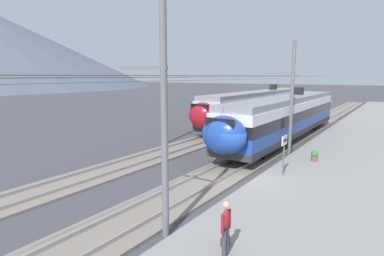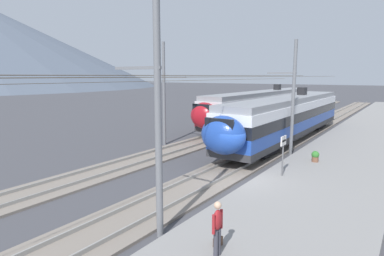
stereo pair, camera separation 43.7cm
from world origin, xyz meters
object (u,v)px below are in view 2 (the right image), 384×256
(train_far_track, at_px, (263,105))
(catenary_mast_west, at_px, (155,115))
(catenary_mast_mid, at_px, (292,96))
(potted_plant_platform_edge, at_px, (315,156))
(train_near_platform, at_px, (287,116))
(catenary_mast_far_side, at_px, (165,93))
(platform_sign, at_px, (283,147))
(handbag_beside_passenger, at_px, (218,241))
(passenger_walking, at_px, (217,226))

(train_far_track, height_order, catenary_mast_west, catenary_mast_west)
(train_far_track, relative_size, catenary_mast_mid, 0.60)
(train_far_track, bearing_deg, potted_plant_platform_edge, -147.49)
(potted_plant_platform_edge, bearing_deg, train_near_platform, 31.14)
(catenary_mast_far_side, relative_size, potted_plant_platform_edge, 67.08)
(train_near_platform, xyz_separation_m, catenary_mast_mid, (-4.42, -1.68, 1.97))
(potted_plant_platform_edge, bearing_deg, platform_sign, 169.54)
(potted_plant_platform_edge, bearing_deg, catenary_mast_mid, 45.84)
(train_near_platform, height_order, train_far_track, same)
(train_far_track, distance_m, potted_plant_platform_edge, 18.45)
(train_near_platform, xyz_separation_m, handbag_beside_passenger, (-18.72, -4.15, -1.70))
(train_near_platform, relative_size, platform_sign, 11.02)
(catenary_mast_west, relative_size, passenger_walking, 26.93)
(handbag_beside_passenger, height_order, potted_plant_platform_edge, potted_plant_platform_edge)
(potted_plant_platform_edge, bearing_deg, train_far_track, 32.51)
(catenary_mast_mid, distance_m, catenary_mast_far_side, 9.72)
(train_near_platform, height_order, potted_plant_platform_edge, train_near_platform)
(catenary_mast_mid, height_order, handbag_beside_passenger, catenary_mast_mid)
(catenary_mast_west, bearing_deg, handbag_beside_passenger, -89.07)
(catenary_mast_far_side, bearing_deg, handbag_beside_passenger, -134.84)
(platform_sign, bearing_deg, catenary_mast_mid, 15.06)
(catenary_mast_west, height_order, passenger_walking, catenary_mast_west)
(catenary_mast_mid, xyz_separation_m, passenger_walking, (-14.80, -2.73, -2.88))
(train_near_platform, bearing_deg, handbag_beside_passenger, -167.51)
(catenary_mast_mid, relative_size, platform_sign, 21.13)
(train_near_platform, distance_m, train_far_track, 10.51)
(train_far_track, bearing_deg, train_near_platform, -146.45)
(train_far_track, height_order, passenger_walking, train_far_track)
(train_near_platform, relative_size, train_far_track, 0.87)
(platform_sign, distance_m, passenger_walking, 8.66)
(train_far_track, distance_m, catenary_mast_mid, 15.28)
(catenary_mast_mid, height_order, potted_plant_platform_edge, catenary_mast_mid)
(catenary_mast_west, relative_size, platform_sign, 21.13)
(train_far_track, relative_size, handbag_beside_passenger, 65.69)
(train_far_track, height_order, catenary_mast_mid, catenary_mast_mid)
(catenary_mast_far_side, distance_m, potted_plant_platform_edge, 12.30)
(catenary_mast_mid, xyz_separation_m, handbag_beside_passenger, (-14.31, -2.47, -3.68))
(train_near_platform, distance_m, platform_sign, 11.17)
(train_far_track, bearing_deg, catenary_mast_mid, -150.40)
(catenary_mast_west, bearing_deg, train_far_track, 15.22)
(catenary_mast_west, height_order, catenary_mast_mid, catenary_mast_west)
(train_near_platform, distance_m, potted_plant_platform_edge, 8.02)
(catenary_mast_mid, distance_m, handbag_beside_passenger, 14.98)
(handbag_beside_passenger, bearing_deg, passenger_walking, -152.08)
(platform_sign, bearing_deg, catenary_mast_west, 168.34)
(train_near_platform, height_order, catenary_mast_mid, catenary_mast_mid)
(train_far_track, relative_size, catenary_mast_far_side, 0.60)
(catenary_mast_far_side, xyz_separation_m, platform_sign, (-3.72, -11.06, -2.31))
(catenary_mast_mid, xyz_separation_m, catenary_mast_far_side, (-2.51, 9.39, 0.07))
(catenary_mast_west, xyz_separation_m, handbag_beside_passenger, (0.04, -2.47, -3.79))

